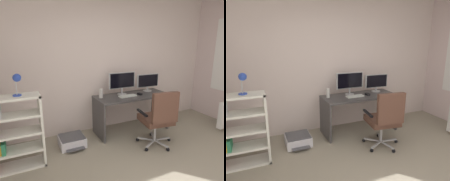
% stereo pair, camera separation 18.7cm
% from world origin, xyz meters
% --- Properties ---
extents(wall_back, '(5.09, 0.10, 2.69)m').
position_xyz_m(wall_back, '(0.00, 2.27, 1.34)').
color(wall_back, silver).
rests_on(wall_back, ground).
extents(desk, '(1.45, 0.59, 0.74)m').
position_xyz_m(desk, '(0.47, 1.81, 0.54)').
color(desk, '#403E3F').
rests_on(desk, ground).
extents(monitor_main, '(0.55, 0.18, 0.44)m').
position_xyz_m(monitor_main, '(0.32, 1.95, 1.00)').
color(monitor_main, '#B2B5B7').
rests_on(monitor_main, desk).
extents(monitor_secondary, '(0.49, 0.18, 0.36)m').
position_xyz_m(monitor_secondary, '(0.93, 1.95, 0.94)').
color(monitor_secondary, '#B2B5B7').
rests_on(monitor_secondary, desk).
extents(keyboard, '(0.34, 0.13, 0.02)m').
position_xyz_m(keyboard, '(0.35, 1.77, 0.75)').
color(keyboard, silver).
rests_on(keyboard, desk).
extents(computer_mouse, '(0.06, 0.10, 0.03)m').
position_xyz_m(computer_mouse, '(0.62, 1.77, 0.75)').
color(computer_mouse, black).
rests_on(computer_mouse, desk).
extents(desktop_speaker, '(0.07, 0.07, 0.17)m').
position_xyz_m(desktop_speaker, '(-0.14, 1.90, 0.82)').
color(desktop_speaker, silver).
rests_on(desktop_speaker, desk).
extents(office_chair, '(0.63, 0.63, 1.01)m').
position_xyz_m(office_chair, '(0.54, 1.05, 0.55)').
color(office_chair, '#B7BABC').
rests_on(office_chair, ground).
extents(bookshelf, '(0.89, 0.31, 1.06)m').
position_xyz_m(bookshelf, '(-1.80, 1.45, 0.53)').
color(bookshelf, white).
rests_on(bookshelf, ground).
extents(desk_lamp, '(0.13, 0.11, 0.30)m').
position_xyz_m(desk_lamp, '(-1.53, 1.45, 1.28)').
color(desk_lamp, '#2846B4').
rests_on(desk_lamp, bookshelf).
extents(printer, '(0.43, 0.46, 0.19)m').
position_xyz_m(printer, '(-0.77, 1.71, 0.09)').
color(printer, silver).
rests_on(printer, ground).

